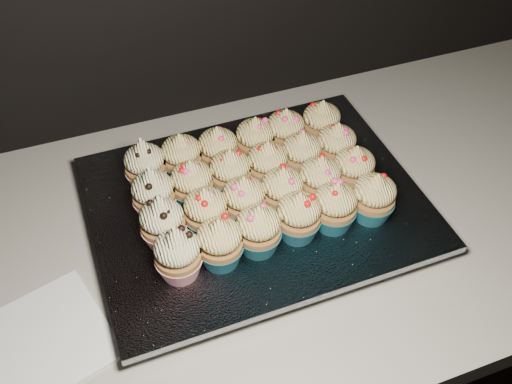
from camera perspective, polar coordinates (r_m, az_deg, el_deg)
cabinet at (r=1.27m, az=0.40°, el=-17.02°), size 2.40×0.60×0.86m
worktop at (r=0.89m, az=0.55°, el=-3.74°), size 2.44×0.64×0.04m
napkin at (r=0.80m, az=-20.55°, el=-13.80°), size 0.20×0.20×0.00m
baking_tray at (r=0.88m, az=0.00°, el=-1.77°), size 0.45×0.35×0.02m
foil_lining at (r=0.86m, az=0.00°, el=-1.02°), size 0.49×0.38×0.01m
cupcake_0 at (r=0.75m, az=-7.82°, el=-6.14°), size 0.06×0.06×0.10m
cupcake_1 at (r=0.76m, az=-3.63°, el=-5.08°), size 0.06×0.06×0.08m
cupcake_2 at (r=0.77m, az=0.25°, el=-3.79°), size 0.06×0.06×0.08m
cupcake_3 at (r=0.79m, az=4.27°, el=-2.43°), size 0.06×0.06×0.08m
cupcake_4 at (r=0.81m, az=7.88°, el=-1.44°), size 0.06×0.06×0.08m
cupcake_5 at (r=0.83m, az=11.68°, el=-0.54°), size 0.06×0.06×0.08m
cupcake_6 at (r=0.79m, az=-9.32°, el=-3.03°), size 0.06×0.06×0.10m
cupcake_7 at (r=0.79m, az=-5.01°, el=-2.00°), size 0.06×0.06×0.08m
cupcake_8 at (r=0.81m, az=-1.20°, el=-0.84°), size 0.06×0.06×0.08m
cupcake_9 at (r=0.82m, az=2.65°, el=0.10°), size 0.06×0.06×0.08m
cupcake_10 at (r=0.84m, az=6.37°, el=1.24°), size 0.06×0.06×0.08m
cupcake_11 at (r=0.86m, az=9.74°, el=2.25°), size 0.06×0.06×0.08m
cupcake_12 at (r=0.82m, az=-10.21°, el=-0.18°), size 0.06×0.06×0.10m
cupcake_13 at (r=0.83m, az=-6.39°, el=0.81°), size 0.06×0.06×0.08m
cupcake_14 at (r=0.85m, az=-2.57°, el=1.91°), size 0.06×0.06×0.08m
cupcake_15 at (r=0.86m, az=1.15°, el=2.73°), size 0.06×0.06×0.08m
cupcake_16 at (r=0.88m, az=4.56°, el=3.74°), size 0.06×0.06×0.08m
cupcake_17 at (r=0.90m, az=8.00°, el=4.56°), size 0.06×0.06×0.08m
cupcake_18 at (r=0.87m, az=-11.02°, el=2.64°), size 0.06×0.06×0.10m
cupcake_19 at (r=0.88m, az=-7.43°, el=3.48°), size 0.06×0.06×0.08m
cupcake_20 at (r=0.88m, az=-3.81°, el=4.21°), size 0.06×0.06×0.08m
cupcake_21 at (r=0.90m, az=-0.07°, el=5.21°), size 0.06×0.06×0.08m
cupcake_22 at (r=0.92m, az=2.95°, el=6.04°), size 0.06×0.06×0.08m
cupcake_23 at (r=0.94m, az=6.53°, el=6.83°), size 0.06×0.06×0.08m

